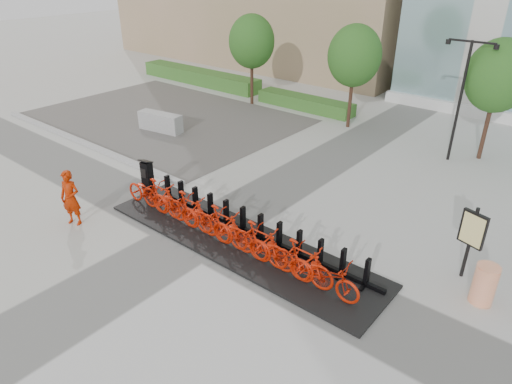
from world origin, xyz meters
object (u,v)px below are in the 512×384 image
Objects in this scene: kiosk at (147,177)px; jersey_barrier at (160,122)px; map_sign at (472,232)px; bike_0 at (147,192)px; construction_barrel at (484,284)px; worker_red at (71,198)px.

kiosk reaches higher than jersey_barrier.
map_sign is (15.62, -2.40, 0.96)m from jersey_barrier.
bike_0 is 10.24m from map_sign.
map_sign reaches higher than kiosk.
bike_0 reaches higher than construction_barrel.
map_sign reaches higher than construction_barrel.
worker_red is at bearing 154.11° from bike_0.
construction_barrel is at bearing -1.28° from kiosk.
worker_red is 9.08m from jersey_barrier.
bike_0 is 0.97m from kiosk.
bike_0 is at bearing 40.04° from worker_red.
map_sign is (9.73, 3.07, 0.81)m from bike_0.
kiosk is 11.32m from construction_barrel.
worker_red is at bearing -106.41° from kiosk.
construction_barrel is at bearing -30.70° from map_sign.
map_sign reaches higher than worker_red.
worker_red reaches higher than kiosk.
map_sign is at bearing 132.19° from construction_barrel.
construction_barrel is (11.19, 1.67, -0.19)m from kiosk.
kiosk is at bearing -149.65° from map_sign.
worker_red reaches higher than construction_barrel.
construction_barrel is 1.38m from map_sign.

